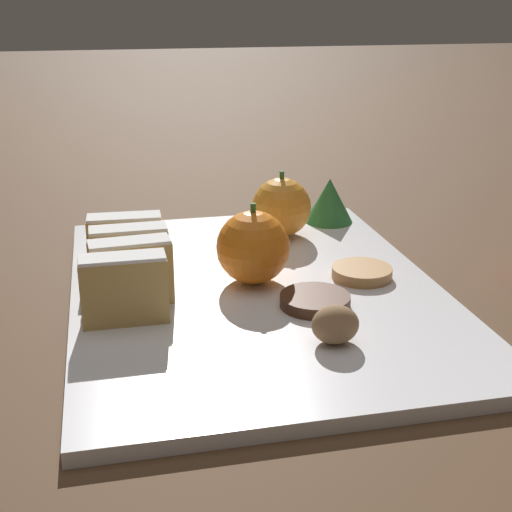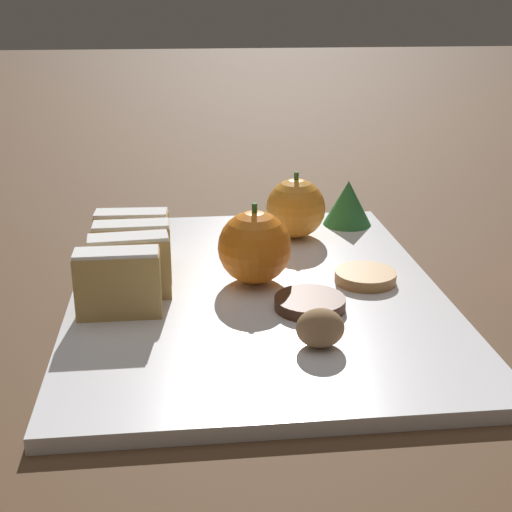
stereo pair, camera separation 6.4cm
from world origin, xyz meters
name	(u,v)px [view 2 (the right image)]	position (x,y,z in m)	size (l,w,h in m)	color
ground_plane	(256,299)	(0.00, 0.00, 0.00)	(6.00, 6.00, 0.00)	#513823
serving_platter	(256,293)	(0.00, 0.00, 0.01)	(0.33, 0.44, 0.01)	white
stollen_slice_front	(118,283)	(-0.12, -0.05, 0.04)	(0.07, 0.03, 0.06)	tan
stollen_slice_second	(130,267)	(-0.11, -0.01, 0.04)	(0.07, 0.03, 0.06)	tan
stollen_slice_third	(133,253)	(-0.11, 0.03, 0.04)	(0.07, 0.03, 0.06)	tan
stollen_slice_fourth	(133,240)	(-0.11, 0.06, 0.04)	(0.07, 0.03, 0.06)	tan
orange_near	(296,208)	(0.06, 0.14, 0.04)	(0.06, 0.06, 0.07)	orange
orange_far	(254,247)	(0.00, 0.01, 0.05)	(0.07, 0.07, 0.08)	orange
walnut	(320,328)	(0.04, -0.12, 0.03)	(0.04, 0.03, 0.03)	#8E6B47
chocolate_cookie	(310,303)	(0.04, -0.05, 0.02)	(0.06, 0.06, 0.01)	#472819
gingerbread_cookie	(366,278)	(0.10, 0.00, 0.02)	(0.06, 0.06, 0.01)	#B27F47
evergreen_sprig	(348,203)	(0.13, 0.17, 0.04)	(0.06, 0.06, 0.05)	#2D7538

